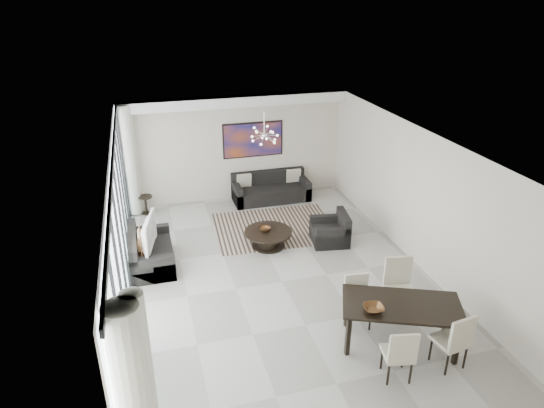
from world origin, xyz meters
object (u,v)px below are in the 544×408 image
object	(u,v)px
sofa_main	(271,191)
television	(144,234)
dining_table	(402,309)
coffee_table	(268,238)
tv_console	(139,258)

from	to	relation	value
sofa_main	television	xyz separation A→B (m)	(-3.49, -2.79, 0.54)
television	dining_table	xyz separation A→B (m)	(3.93, -3.59, -0.09)
coffee_table	television	xyz separation A→B (m)	(-2.72, -0.22, 0.58)
sofa_main	tv_console	distance (m)	4.56
television	coffee_table	bearing A→B (deg)	-74.26
coffee_table	television	distance (m)	2.79
sofa_main	tv_console	world-z (taller)	sofa_main
television	dining_table	world-z (taller)	television
sofa_main	dining_table	xyz separation A→B (m)	(0.44, -6.37, 0.45)
coffee_table	television	bearing A→B (deg)	-175.32
sofa_main	tv_console	size ratio (longest dim) A/B	1.42
coffee_table	dining_table	size ratio (longest dim) A/B	0.52
sofa_main	television	distance (m)	4.50
television	dining_table	distance (m)	5.32
sofa_main	television	world-z (taller)	television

